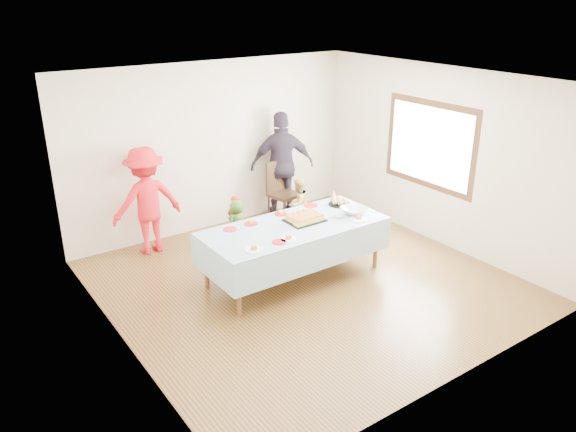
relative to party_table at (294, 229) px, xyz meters
The scene contains 22 objects.
ground 0.76m from the party_table, 78.98° to the right, with size 5.00×5.00×0.00m, color #4D3016.
room_walls 1.07m from the party_table, 65.63° to the right, with size 5.04×5.04×2.72m.
party_table is the anchor object (origin of this frame).
birthday_cake 0.23m from the party_table, 10.50° to the left, with size 0.50×0.39×0.09m.
rolls_tray 1.02m from the party_table, 14.01° to the left, with size 0.32×0.32×0.10m.
punch_bowl 0.95m from the party_table, ahead, with size 0.36×0.36×0.09m, color silver.
party_hat 1.16m from the party_table, 23.62° to the left, with size 0.10×0.10×0.17m, color white.
fork_pile 0.67m from the party_table, 11.20° to the right, with size 0.24×0.18×0.07m, color white, non-canonical shape.
plate_red_far_a 0.86m from the party_table, 155.11° to the left, with size 0.18×0.18×0.01m, color red.
plate_red_far_b 0.58m from the party_table, 140.71° to the left, with size 0.19×0.19×0.01m, color red.
plate_red_far_c 0.44m from the party_table, 79.83° to the left, with size 0.18×0.18×0.01m, color red.
plate_red_far_d 0.77m from the party_table, 36.03° to the left, with size 0.20×0.20×0.01m, color red.
plate_red_near 0.59m from the party_table, 144.60° to the right, with size 0.18×0.18×0.01m, color red.
plate_white_left 0.92m from the party_table, 157.41° to the right, with size 0.23×0.23×0.01m, color white.
plate_white_mid 0.48m from the party_table, 134.34° to the right, with size 0.20×0.20×0.01m, color white.
plate_white_right 0.90m from the party_table, 22.59° to the right, with size 0.24×0.24×0.01m, color white.
dining_chair 2.09m from the party_table, 60.46° to the left, with size 0.51×0.51×1.04m.
toddler_left 1.54m from the party_table, 91.99° to the left, with size 0.28×0.18×0.76m, color red.
toddler_mid 1.39m from the party_table, 94.82° to the left, with size 0.37×0.24×0.75m, color #3D6B23.
toddler_right 1.76m from the party_table, 52.16° to the left, with size 0.42×0.32×0.86m, color #D3B662.
adult_left 2.33m from the party_table, 123.47° to the left, with size 1.05×0.60×1.62m, color red.
adult_right 2.31m from the party_table, 59.47° to the left, with size 1.08×0.45×1.84m, color #312938.
Camera 1 is at (-4.06, -5.37, 3.69)m, focal length 35.00 mm.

